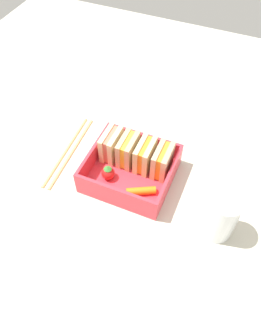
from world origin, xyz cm
name	(u,v)px	position (x,y,z in cm)	size (l,w,h in cm)	color
ground_plane	(130,180)	(0.00, 0.00, -1.00)	(120.00, 120.00, 2.00)	beige
bento_tray	(130,175)	(0.00, 0.00, 0.60)	(15.76, 14.44, 1.20)	#E13240
bento_rim	(130,166)	(0.00, 0.00, 3.19)	(15.76, 14.44, 3.98)	#E13240
sandwich_left	(111,145)	(-5.23, 2.84, 4.10)	(2.82, 5.69, 5.80)	beige
sandwich_center_left	(128,150)	(-1.74, 2.84, 4.10)	(2.82, 5.69, 5.80)	tan
sandwich_center	(145,155)	(1.74, 2.84, 4.10)	(2.82, 5.69, 5.80)	#D3BF84
sandwich_center_right	(162,161)	(5.23, 2.84, 4.10)	(2.82, 5.69, 5.80)	tan
strawberry_far_left	(108,173)	(-3.44, -2.57, 2.58)	(2.51, 2.51, 3.11)	red
carrot_stick_far_left	(141,191)	(3.58, -3.56, 1.92)	(1.44, 1.44, 5.32)	orange
chopstick_pair	(69,151)	(-14.14, 0.89, 0.35)	(3.12, 19.82, 0.70)	tan
drinking_glass	(221,217)	(17.94, -4.83, 4.59)	(5.23, 5.23, 9.18)	white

